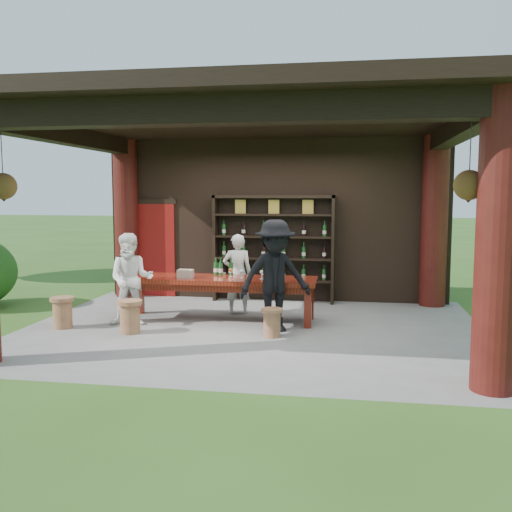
% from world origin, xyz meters
% --- Properties ---
extents(ground, '(90.00, 90.00, 0.00)m').
position_xyz_m(ground, '(0.00, 0.00, 0.00)').
color(ground, '#2D5119').
rests_on(ground, ground).
extents(pavilion, '(7.50, 6.00, 3.60)m').
position_xyz_m(pavilion, '(-0.01, 0.43, 2.13)').
color(pavilion, slate).
rests_on(pavilion, ground).
extents(wine_shelf, '(2.45, 0.37, 2.16)m').
position_xyz_m(wine_shelf, '(0.01, 2.45, 1.08)').
color(wine_shelf, black).
rests_on(wine_shelf, ground).
extents(tasting_table, '(3.36, 0.89, 0.75)m').
position_xyz_m(tasting_table, '(-0.68, 0.57, 0.63)').
color(tasting_table, '#54180C').
rests_on(tasting_table, ground).
extents(stool_near_left, '(0.40, 0.40, 0.52)m').
position_xyz_m(stool_near_left, '(-1.85, -0.57, 0.28)').
color(stool_near_left, brown).
rests_on(stool_near_left, ground).
extents(stool_near_right, '(0.33, 0.33, 0.44)m').
position_xyz_m(stool_near_right, '(0.39, -0.43, 0.23)').
color(stool_near_right, brown).
rests_on(stool_near_right, ground).
extents(stool_far_left, '(0.39, 0.39, 0.51)m').
position_xyz_m(stool_far_left, '(-3.07, -0.43, 0.27)').
color(stool_far_left, brown).
rests_on(stool_far_left, ground).
extents(host, '(0.58, 0.44, 1.46)m').
position_xyz_m(host, '(-0.47, 1.17, 0.73)').
color(host, silver).
rests_on(host, ground).
extents(guest_woman, '(0.85, 0.73, 1.54)m').
position_xyz_m(guest_woman, '(-2.03, -0.02, 0.77)').
color(guest_woman, white).
rests_on(guest_woman, ground).
extents(guest_man, '(1.32, 1.10, 1.78)m').
position_xyz_m(guest_man, '(0.39, -0.07, 0.89)').
color(guest_man, black).
rests_on(guest_man, ground).
extents(table_bottles, '(0.36, 0.12, 0.31)m').
position_xyz_m(table_bottles, '(-0.68, 0.87, 0.90)').
color(table_bottles, '#194C1E').
rests_on(table_bottles, tasting_table).
extents(table_glasses, '(0.94, 0.24, 0.15)m').
position_xyz_m(table_glasses, '(0.00, 0.58, 0.82)').
color(table_glasses, silver).
rests_on(table_glasses, tasting_table).
extents(napkin_basket, '(0.26, 0.18, 0.14)m').
position_xyz_m(napkin_basket, '(-1.23, 0.43, 0.82)').
color(napkin_basket, '#BF6672').
rests_on(napkin_basket, tasting_table).
extents(shrubs, '(18.22, 9.41, 1.36)m').
position_xyz_m(shrubs, '(2.11, 1.48, 0.55)').
color(shrubs, '#194C14').
rests_on(shrubs, ground).
extents(trees, '(22.46, 10.44, 4.80)m').
position_xyz_m(trees, '(3.23, 1.09, 3.37)').
color(trees, '#3F2819').
rests_on(trees, ground).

